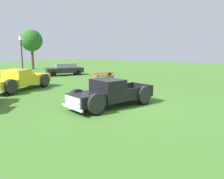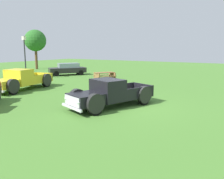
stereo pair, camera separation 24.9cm
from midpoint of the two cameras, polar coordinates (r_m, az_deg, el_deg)
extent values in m
plane|color=#477A2D|center=(12.36, 4.18, -4.10)|extent=(80.00, 80.00, 0.00)
cube|color=black|center=(11.24, -5.81, -2.29)|extent=(1.83, 1.84, 0.52)
cube|color=silver|center=(10.87, -9.06, -2.80)|extent=(0.49, 1.25, 0.44)
sphere|color=silver|center=(10.39, -7.37, -3.21)|extent=(0.19, 0.19, 0.19)
sphere|color=silver|center=(11.37, -10.43, -2.14)|extent=(0.19, 0.19, 0.19)
cube|color=black|center=(11.95, -0.47, -0.10)|extent=(1.70, 1.91, 1.10)
cube|color=#8C9EA8|center=(11.56, -2.73, 0.75)|extent=(0.49, 1.31, 0.48)
cube|color=black|center=(13.09, 5.10, -1.47)|extent=(2.42, 2.17, 0.10)
cube|color=black|center=(12.51, 7.53, -0.62)|extent=(1.91, 0.74, 0.52)
cube|color=black|center=(13.58, 2.90, 0.30)|extent=(1.91, 0.74, 0.52)
cube|color=black|center=(13.71, 8.02, 0.31)|extent=(0.60, 1.53, 0.52)
cylinder|color=black|center=(10.66, -3.43, -4.40)|extent=(0.75, 0.44, 0.72)
cylinder|color=#B7B7BC|center=(10.65, -3.40, -4.41)|extent=(0.35, 0.31, 0.29)
cylinder|color=black|center=(10.61, -3.44, -3.44)|extent=(0.95, 0.56, 0.91)
cylinder|color=black|center=(11.96, -7.89, -2.87)|extent=(0.75, 0.44, 0.72)
cylinder|color=#B7B7BC|center=(11.97, -7.91, -2.86)|extent=(0.35, 0.31, 0.29)
cylinder|color=black|center=(11.92, -7.91, -2.01)|extent=(0.95, 0.56, 0.91)
cylinder|color=black|center=(12.72, 8.37, -2.10)|extent=(0.75, 0.44, 0.72)
cylinder|color=#B7B7BC|center=(12.71, 8.41, -2.11)|extent=(0.35, 0.31, 0.29)
cylinder|color=black|center=(12.68, 8.40, -1.29)|extent=(0.95, 0.56, 0.91)
cylinder|color=black|center=(13.83, 3.51, -1.03)|extent=(0.75, 0.44, 0.72)
cylinder|color=#B7B7BC|center=(13.84, 3.48, -1.02)|extent=(0.35, 0.31, 0.29)
cylinder|color=black|center=(13.80, 3.52, -0.28)|extent=(0.95, 0.56, 0.91)
cube|color=silver|center=(10.92, -9.19, -4.35)|extent=(0.67, 1.67, 0.11)
cube|color=yellow|center=(17.13, -24.58, 1.21)|extent=(1.69, 1.71, 0.55)
sphere|color=silver|center=(16.19, -25.12, 0.80)|extent=(0.20, 0.20, 0.20)
cube|color=yellow|center=(18.04, -21.36, 2.80)|extent=(1.51, 1.83, 1.15)
cube|color=#8C9EA8|center=(17.59, -22.81, 3.36)|extent=(0.24, 1.43, 0.50)
cube|color=yellow|center=(19.33, -17.72, 1.89)|extent=(2.30, 1.94, 0.10)
cube|color=yellow|center=(18.77, -15.95, 2.75)|extent=(2.08, 0.37, 0.55)
cube|color=yellow|center=(19.82, -19.49, 2.93)|extent=(2.08, 0.37, 0.55)
cube|color=yellow|center=(20.04, -15.87, 3.20)|extent=(0.31, 1.66, 0.55)
cylinder|color=black|center=(16.56, -22.58, 0.12)|extent=(0.78, 0.32, 0.76)
cylinder|color=#B7B7BC|center=(16.55, -22.56, 0.12)|extent=(0.33, 0.28, 0.30)
cylinder|color=black|center=(16.53, -22.63, 0.77)|extent=(0.99, 0.41, 0.96)
cylinder|color=black|center=(18.98, -15.32, 1.72)|extent=(0.78, 0.32, 0.76)
cylinder|color=#B7B7BC|center=(18.98, -15.29, 1.72)|extent=(0.33, 0.28, 0.30)
cylinder|color=black|center=(18.96, -15.34, 2.29)|extent=(0.99, 0.41, 0.96)
cylinder|color=black|center=(20.07, -19.04, 1.96)|extent=(0.78, 0.32, 0.76)
cylinder|color=#B7B7BC|center=(20.08, -19.06, 1.97)|extent=(0.33, 0.28, 0.30)
cylinder|color=black|center=(20.05, -19.07, 2.51)|extent=(0.99, 0.41, 0.96)
cube|color=black|center=(26.90, -10.56, 4.68)|extent=(4.23, 3.68, 0.55)
cube|color=#7F939E|center=(26.89, -10.31, 5.81)|extent=(2.64, 2.43, 0.50)
cylinder|color=black|center=(25.96, -13.15, 3.79)|extent=(0.58, 0.49, 0.58)
cylinder|color=black|center=(27.40, -13.67, 4.08)|extent=(0.58, 0.49, 0.58)
cylinder|color=black|center=(26.55, -7.31, 4.10)|extent=(0.58, 0.49, 0.58)
cylinder|color=black|center=(27.95, -8.11, 4.38)|extent=(0.58, 0.49, 0.58)
cube|color=#2D2D33|center=(24.76, -19.88, 2.76)|extent=(0.36, 0.36, 0.25)
cylinder|color=#2D2D33|center=(24.61, -20.14, 7.13)|extent=(0.12, 0.12, 3.53)
cube|color=#F2EACC|center=(24.60, -20.42, 11.65)|extent=(0.28, 0.28, 0.36)
cone|color=#2D2D33|center=(24.61, -20.45, 12.07)|extent=(0.32, 0.32, 0.14)
cube|color=olive|center=(21.98, -1.49, 4.15)|extent=(1.94, 1.66, 0.06)
cube|color=olive|center=(22.56, -2.10, 3.53)|extent=(1.66, 1.22, 0.05)
cube|color=olive|center=(21.47, -0.85, 3.20)|extent=(1.66, 1.22, 0.05)
cube|color=olive|center=(22.35, 0.40, 3.28)|extent=(0.83, 1.21, 0.75)
cube|color=olive|center=(21.72, -3.43, 3.07)|extent=(0.83, 1.21, 0.75)
cylinder|color=brown|center=(35.63, -17.78, 7.11)|extent=(0.36, 0.36, 2.93)
sphere|color=#286623|center=(35.61, -18.01, 11.30)|extent=(3.04, 3.04, 3.04)
camera|label=1|loc=(0.12, -89.41, 0.10)|focal=37.51mm
camera|label=2|loc=(0.12, 90.59, -0.10)|focal=37.51mm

